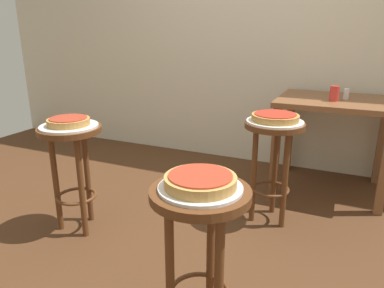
{
  "coord_description": "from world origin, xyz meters",
  "views": [
    {
      "loc": [
        0.83,
        -1.73,
        1.24
      ],
      "look_at": [
        0.02,
        0.07,
        0.62
      ],
      "focal_mm": 33.68,
      "sensor_mm": 36.0,
      "label": 1
    }
  ],
  "objects_px": {
    "stool_leftside": "(273,149)",
    "cup_near_edge": "(334,93)",
    "pizza_foreground": "(200,181)",
    "stool_middle": "(72,155)",
    "serving_plate_leftside": "(275,122)",
    "condiment_shaker": "(346,94)",
    "serving_plate_middle": "(69,126)",
    "stool_foreground": "(200,233)",
    "pizza_middle": "(69,121)",
    "pizza_leftside": "(275,117)",
    "dining_table": "(334,116)",
    "serving_plate_foreground": "(200,188)"
  },
  "relations": [
    {
      "from": "stool_middle",
      "to": "condiment_shaker",
      "type": "height_order",
      "value": "condiment_shaker"
    },
    {
      "from": "serving_plate_middle",
      "to": "condiment_shaker",
      "type": "height_order",
      "value": "condiment_shaker"
    },
    {
      "from": "stool_leftside",
      "to": "cup_near_edge",
      "type": "bearing_deg",
      "value": 63.49
    },
    {
      "from": "cup_near_edge",
      "to": "stool_middle",
      "type": "bearing_deg",
      "value": -138.88
    },
    {
      "from": "pizza_middle",
      "to": "pizza_leftside",
      "type": "distance_m",
      "value": 1.27
    },
    {
      "from": "stool_leftside",
      "to": "pizza_leftside",
      "type": "height_order",
      "value": "pizza_leftside"
    },
    {
      "from": "stool_middle",
      "to": "serving_plate_leftside",
      "type": "bearing_deg",
      "value": 29.45
    },
    {
      "from": "pizza_middle",
      "to": "cup_near_edge",
      "type": "distance_m",
      "value": 1.87
    },
    {
      "from": "stool_foreground",
      "to": "cup_near_edge",
      "type": "height_order",
      "value": "cup_near_edge"
    },
    {
      "from": "stool_leftside",
      "to": "condiment_shaker",
      "type": "distance_m",
      "value": 0.86
    },
    {
      "from": "pizza_middle",
      "to": "condiment_shaker",
      "type": "distance_m",
      "value": 2.0
    },
    {
      "from": "serving_plate_leftside",
      "to": "dining_table",
      "type": "height_order",
      "value": "dining_table"
    },
    {
      "from": "dining_table",
      "to": "pizza_foreground",
      "type": "bearing_deg",
      "value": -100.86
    },
    {
      "from": "serving_plate_foreground",
      "to": "pizza_leftside",
      "type": "distance_m",
      "value": 1.12
    },
    {
      "from": "pizza_leftside",
      "to": "condiment_shaker",
      "type": "distance_m",
      "value": 0.81
    },
    {
      "from": "pizza_middle",
      "to": "pizza_leftside",
      "type": "bearing_deg",
      "value": 29.45
    },
    {
      "from": "condiment_shaker",
      "to": "stool_foreground",
      "type": "bearing_deg",
      "value": -102.75
    },
    {
      "from": "stool_leftside",
      "to": "dining_table",
      "type": "distance_m",
      "value": 0.78
    },
    {
      "from": "stool_middle",
      "to": "serving_plate_middle",
      "type": "relative_size",
      "value": 1.98
    },
    {
      "from": "pizza_foreground",
      "to": "stool_middle",
      "type": "height_order",
      "value": "pizza_foreground"
    },
    {
      "from": "pizza_leftside",
      "to": "cup_near_edge",
      "type": "xyz_separation_m",
      "value": [
        0.3,
        0.6,
        0.08
      ]
    },
    {
      "from": "dining_table",
      "to": "serving_plate_foreground",
      "type": "bearing_deg",
      "value": -100.86
    },
    {
      "from": "pizza_middle",
      "to": "stool_foreground",
      "type": "bearing_deg",
      "value": -24.76
    },
    {
      "from": "serving_plate_leftside",
      "to": "condiment_shaker",
      "type": "xyz_separation_m",
      "value": [
        0.38,
        0.72,
        0.09
      ]
    },
    {
      "from": "pizza_foreground",
      "to": "condiment_shaker",
      "type": "relative_size",
      "value": 3.3
    },
    {
      "from": "pizza_foreground",
      "to": "stool_middle",
      "type": "xyz_separation_m",
      "value": [
        -1.07,
        0.49,
        -0.21
      ]
    },
    {
      "from": "pizza_middle",
      "to": "dining_table",
      "type": "bearing_deg",
      "value": 43.06
    },
    {
      "from": "serving_plate_leftside",
      "to": "dining_table",
      "type": "bearing_deg",
      "value": 65.88
    },
    {
      "from": "pizza_foreground",
      "to": "pizza_middle",
      "type": "height_order",
      "value": "same"
    },
    {
      "from": "pizza_middle",
      "to": "stool_leftside",
      "type": "height_order",
      "value": "pizza_middle"
    },
    {
      "from": "condiment_shaker",
      "to": "stool_leftside",
      "type": "bearing_deg",
      "value": -117.95
    },
    {
      "from": "stool_foreground",
      "to": "stool_leftside",
      "type": "relative_size",
      "value": 1.0
    },
    {
      "from": "stool_foreground",
      "to": "condiment_shaker",
      "type": "relative_size",
      "value": 8.49
    },
    {
      "from": "stool_foreground",
      "to": "serving_plate_leftside",
      "type": "relative_size",
      "value": 1.91
    },
    {
      "from": "dining_table",
      "to": "condiment_shaker",
      "type": "relative_size",
      "value": 10.5
    },
    {
      "from": "serving_plate_leftside",
      "to": "pizza_leftside",
      "type": "relative_size",
      "value": 1.21
    },
    {
      "from": "stool_foreground",
      "to": "pizza_middle",
      "type": "bearing_deg",
      "value": 155.24
    },
    {
      "from": "serving_plate_middle",
      "to": "stool_middle",
      "type": "bearing_deg",
      "value": -165.96
    },
    {
      "from": "stool_leftside",
      "to": "condiment_shaker",
      "type": "relative_size",
      "value": 8.49
    },
    {
      "from": "serving_plate_middle",
      "to": "cup_near_edge",
      "type": "relative_size",
      "value": 3.11
    },
    {
      "from": "serving_plate_leftside",
      "to": "pizza_leftside",
      "type": "xyz_separation_m",
      "value": [
        0.0,
        0.0,
        0.03
      ]
    },
    {
      "from": "stool_foreground",
      "to": "cup_near_edge",
      "type": "xyz_separation_m",
      "value": [
        0.34,
        1.72,
        0.29
      ]
    },
    {
      "from": "serving_plate_leftside",
      "to": "dining_table",
      "type": "xyz_separation_m",
      "value": [
        0.31,
        0.7,
        -0.08
      ]
    },
    {
      "from": "cup_near_edge",
      "to": "pizza_leftside",
      "type": "bearing_deg",
      "value": -116.51
    },
    {
      "from": "stool_foreground",
      "to": "serving_plate_middle",
      "type": "distance_m",
      "value": 1.19
    },
    {
      "from": "pizza_leftside",
      "to": "dining_table",
      "type": "relative_size",
      "value": 0.35
    },
    {
      "from": "serving_plate_leftside",
      "to": "pizza_leftside",
      "type": "height_order",
      "value": "pizza_leftside"
    },
    {
      "from": "serving_plate_middle",
      "to": "dining_table",
      "type": "distance_m",
      "value": 1.94
    },
    {
      "from": "pizza_foreground",
      "to": "serving_plate_middle",
      "type": "relative_size",
      "value": 0.77
    },
    {
      "from": "stool_middle",
      "to": "condiment_shaker",
      "type": "distance_m",
      "value": 2.02
    }
  ]
}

